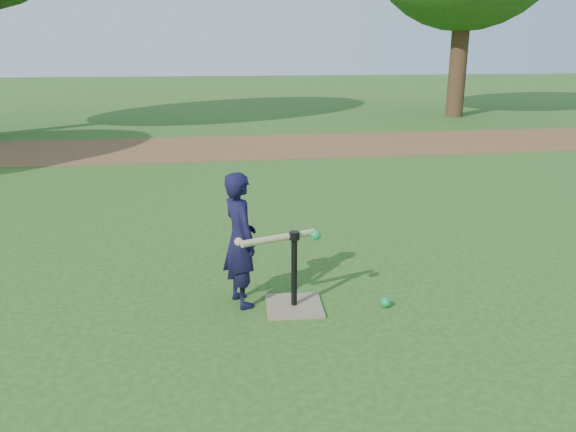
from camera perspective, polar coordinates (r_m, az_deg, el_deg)
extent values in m
plane|color=#285116|center=(4.48, 5.49, -8.85)|extent=(80.00, 80.00, 0.00)
cube|color=brown|center=(11.62, -3.76, 7.06)|extent=(24.00, 3.00, 0.01)
imported|color=black|center=(4.29, -4.89, -2.41)|extent=(0.36, 0.44, 1.05)
sphere|color=#0D9745|center=(4.46, 9.90, -8.62)|extent=(0.08, 0.08, 0.08)
cube|color=#887356|center=(4.40, 0.62, -9.11)|extent=(0.46, 0.46, 0.02)
cylinder|color=black|center=(4.29, 0.63, -5.62)|extent=(0.05, 0.05, 0.55)
cylinder|color=black|center=(4.19, 0.65, -2.01)|extent=(0.08, 0.08, 0.06)
cylinder|color=tan|center=(4.15, -0.94, -2.24)|extent=(0.58, 0.24, 0.05)
sphere|color=tan|center=(4.08, -5.04, -2.62)|extent=(0.06, 0.06, 0.06)
sphere|color=#0D9745|center=(4.21, 2.82, -1.94)|extent=(0.08, 0.08, 0.08)
cylinder|color=#382316|center=(17.62, 16.94, 15.20)|extent=(0.50, 0.50, 3.42)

